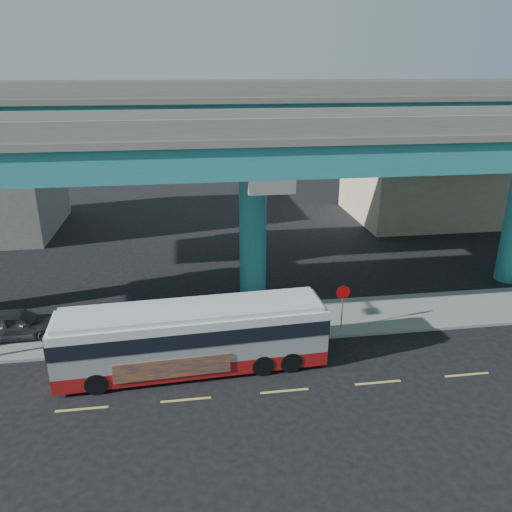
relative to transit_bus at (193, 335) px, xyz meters
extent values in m
plane|color=black|center=(3.58, -1.95, -1.62)|extent=(120.00, 120.00, 0.00)
cube|color=gray|center=(3.58, 3.55, -1.54)|extent=(70.00, 4.00, 0.15)
cube|color=#D8C64C|center=(-4.42, -2.25, -1.61)|extent=(2.00, 0.12, 0.01)
cube|color=#D8C64C|center=(-0.42, -2.25, -1.61)|extent=(2.00, 0.12, 0.01)
cube|color=#D8C64C|center=(3.58, -2.25, -1.61)|extent=(2.00, 0.12, 0.01)
cube|color=#D8C64C|center=(7.58, -2.25, -1.61)|extent=(2.00, 0.12, 0.01)
cube|color=#D8C64C|center=(11.58, -2.25, -1.61)|extent=(2.00, 0.12, 0.01)
cylinder|color=teal|center=(3.58, 7.05, 2.08)|extent=(1.50, 1.50, 7.40)
cube|color=gray|center=(3.58, 7.05, 6.08)|extent=(2.00, 12.00, 0.60)
cube|color=gray|center=(3.58, 10.55, 6.98)|extent=(1.80, 5.00, 1.20)
cube|color=gray|center=(19.58, 10.55, 6.98)|extent=(1.80, 5.00, 1.20)
cube|color=teal|center=(3.58, 3.55, 7.08)|extent=(52.00, 5.00, 1.40)
cube|color=gray|center=(3.58, 3.55, 7.93)|extent=(52.00, 5.40, 0.30)
cube|color=gray|center=(3.58, 1.05, 8.48)|extent=(52.00, 0.25, 0.80)
cube|color=gray|center=(3.58, 6.05, 8.48)|extent=(52.00, 0.25, 0.80)
cube|color=teal|center=(3.58, 10.55, 8.28)|extent=(52.00, 5.00, 1.40)
cube|color=gray|center=(3.58, 10.55, 9.13)|extent=(52.00, 5.40, 0.30)
cube|color=gray|center=(3.58, 8.05, 9.68)|extent=(52.00, 0.25, 0.80)
cube|color=gray|center=(3.58, 13.05, 9.68)|extent=(52.00, 0.25, 0.80)
cube|color=#C0AC89|center=(21.58, 21.05, 1.88)|extent=(14.00, 10.00, 7.00)
cube|color=black|center=(21.58, 15.95, 3.98)|extent=(12.00, 0.25, 1.20)
cube|color=maroon|center=(-0.01, 0.00, -1.09)|extent=(11.52, 3.00, 0.67)
cube|color=#A6A6AB|center=(-0.01, 0.00, -0.05)|extent=(11.52, 3.00, 1.43)
cube|color=black|center=(-0.01, 0.00, 0.43)|extent=(11.58, 3.05, 0.67)
cube|color=silver|center=(-0.01, 0.00, 0.95)|extent=(11.52, 3.00, 0.38)
cube|color=silver|center=(-0.01, 0.00, 1.24)|extent=(11.11, 2.73, 0.19)
cube|color=black|center=(5.71, 0.29, 0.29)|extent=(0.17, 2.18, 1.14)
cube|color=black|center=(-5.73, -0.29, 0.29)|extent=(0.17, 2.18, 1.14)
cube|color=#111C4D|center=(-0.90, -1.28, -0.74)|extent=(4.75, 0.29, 0.86)
cylinder|color=black|center=(-3.95, -1.29, -1.14)|extent=(0.96, 0.33, 0.95)
cylinder|color=black|center=(-4.06, 0.89, -1.14)|extent=(0.96, 0.33, 0.95)
cylinder|color=black|center=(2.89, -0.95, -1.14)|extent=(0.96, 0.33, 0.95)
cylinder|color=black|center=(2.78, 1.24, -1.14)|extent=(0.96, 0.33, 0.95)
cylinder|color=black|center=(4.13, -0.88, -1.14)|extent=(0.96, 0.33, 0.95)
cylinder|color=black|center=(4.02, 1.30, -1.14)|extent=(0.96, 0.33, 0.95)
imported|color=#303136|center=(-8.34, 3.70, -0.77)|extent=(1.88, 4.19, 1.40)
cylinder|color=gray|center=(7.36, 2.25, -0.45)|extent=(0.06, 0.06, 2.04)
cylinder|color=#B20A0A|center=(7.36, 2.22, 0.52)|extent=(0.70, 0.04, 0.70)
camera|label=1|loc=(-0.04, -18.99, 10.77)|focal=35.00mm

